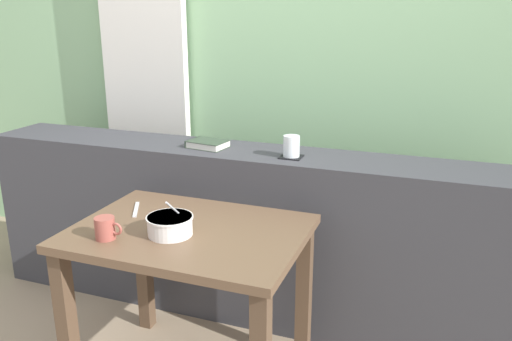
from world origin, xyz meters
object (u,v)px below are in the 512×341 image
at_px(coaster_square, 291,157).
at_px(soup_bowl, 170,225).
at_px(breakfast_table, 190,258).
at_px(ceramic_mug, 106,228).
at_px(closed_book, 208,144).
at_px(fork_utensil, 136,209).
at_px(juice_glass, 291,147).

distance_m(coaster_square, soup_bowl, 0.71).
xyz_separation_m(breakfast_table, soup_bowl, (-0.04, -0.07, 0.17)).
height_order(breakfast_table, ceramic_mug, ceramic_mug).
bearing_deg(closed_book, soup_bowl, -77.10).
distance_m(breakfast_table, fork_utensil, 0.35).
bearing_deg(closed_book, fork_utensil, -103.38).
bearing_deg(ceramic_mug, breakfast_table, 37.43).
height_order(soup_bowl, ceramic_mug, soup_bowl).
relative_size(breakfast_table, closed_book, 4.44).
xyz_separation_m(breakfast_table, fork_utensil, (-0.31, 0.10, 0.13)).
xyz_separation_m(juice_glass, soup_bowl, (-0.29, -0.63, -0.18)).
bearing_deg(closed_book, ceramic_mug, -94.17).
bearing_deg(coaster_square, juice_glass, 90.00).
xyz_separation_m(coaster_square, closed_book, (-0.44, 0.03, 0.02)).
bearing_deg(fork_utensil, juice_glass, 10.52).
bearing_deg(coaster_square, soup_bowl, -115.09).
height_order(coaster_square, ceramic_mug, coaster_square).
height_order(breakfast_table, closed_book, closed_book).
distance_m(soup_bowl, fork_utensil, 0.32).
relative_size(closed_book, soup_bowl, 1.13).
relative_size(breakfast_table, soup_bowl, 5.01).
relative_size(coaster_square, closed_book, 0.49).
distance_m(soup_bowl, ceramic_mug, 0.24).
bearing_deg(juice_glass, soup_bowl, -115.09).
height_order(juice_glass, fork_utensil, juice_glass).
bearing_deg(fork_utensil, soup_bowl, -61.60).
relative_size(closed_book, ceramic_mug, 1.81).
relative_size(juice_glass, closed_book, 0.48).
distance_m(closed_book, ceramic_mug, 0.79).
bearing_deg(closed_book, coaster_square, -4.31).
bearing_deg(ceramic_mug, fork_utensil, 101.34).
bearing_deg(soup_bowl, juice_glass, 64.91).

